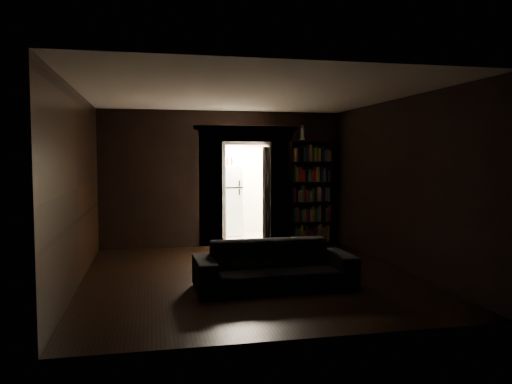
{
  "coord_description": "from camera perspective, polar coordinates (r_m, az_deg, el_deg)",
  "views": [
    {
      "loc": [
        -1.47,
        -7.5,
        1.85
      ],
      "look_at": [
        0.31,
        0.9,
        1.25
      ],
      "focal_mm": 35.0,
      "sensor_mm": 36.0,
      "label": 1
    }
  ],
  "objects": [
    {
      "name": "ground",
      "position": [
        7.86,
        -0.84,
        -9.58
      ],
      "size": [
        5.5,
        5.5,
        0.0
      ],
      "primitive_type": "plane",
      "color": "black",
      "rests_on": "ground"
    },
    {
      "name": "room_walls",
      "position": [
        8.69,
        -2.28,
        2.92
      ],
      "size": [
        5.02,
        5.61,
        2.84
      ],
      "color": "black",
      "rests_on": "ground"
    },
    {
      "name": "kitchen_alcove",
      "position": [
        11.56,
        -2.12,
        0.84
      ],
      "size": [
        2.2,
        1.8,
        2.6
      ],
      "color": "#BAB0A3",
      "rests_on": "ground"
    },
    {
      "name": "sofa",
      "position": [
        7.11,
        2.1,
        -7.48
      ],
      "size": [
        2.27,
        1.03,
        0.86
      ],
      "primitive_type": "imported",
      "rotation": [
        0.0,
        0.0,
        0.03
      ],
      "color": "black",
      "rests_on": "ground"
    },
    {
      "name": "bookshelf",
      "position": [
        10.6,
        6.15,
        -0.06
      ],
      "size": [
        0.93,
        0.43,
        2.2
      ],
      "primitive_type": "cube",
      "rotation": [
        0.0,
        0.0,
        0.13
      ],
      "color": "black",
      "rests_on": "ground"
    },
    {
      "name": "refrigerator",
      "position": [
        11.78,
        -3.57,
        -0.98
      ],
      "size": [
        0.91,
        0.87,
        1.65
      ],
      "primitive_type": "cube",
      "rotation": [
        0.0,
        0.0,
        0.3
      ],
      "color": "white",
      "rests_on": "ground"
    },
    {
      "name": "door",
      "position": [
        10.13,
        1.18,
        -0.65
      ],
      "size": [
        0.34,
        0.82,
        2.05
      ],
      "primitive_type": "cube",
      "rotation": [
        0.0,
        0.0,
        1.22
      ],
      "color": "white",
      "rests_on": "ground"
    },
    {
      "name": "figurine",
      "position": [
        10.47,
        5.32,
        6.78
      ],
      "size": [
        0.12,
        0.12,
        0.32
      ],
      "primitive_type": "cube",
      "rotation": [
        0.0,
        0.0,
        0.21
      ],
      "color": "white",
      "rests_on": "bookshelf"
    },
    {
      "name": "bottles",
      "position": [
        11.67,
        -4.02,
        3.63
      ],
      "size": [
        0.61,
        0.1,
        0.25
      ],
      "primitive_type": "cube",
      "rotation": [
        0.0,
        0.0,
        -0.03
      ],
      "color": "black",
      "rests_on": "refrigerator"
    }
  ]
}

